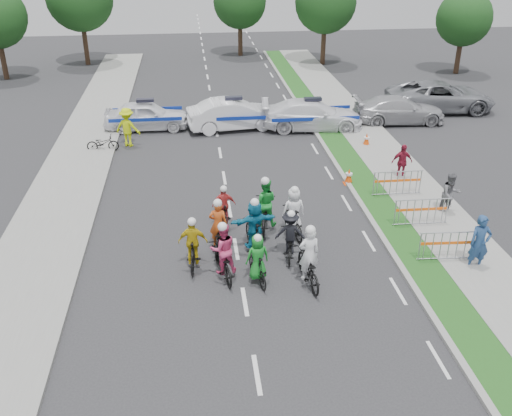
{
  "coord_description": "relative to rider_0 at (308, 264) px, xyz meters",
  "views": [
    {
      "loc": [
        -1.24,
        -13.49,
        9.86
      ],
      "look_at": [
        0.77,
        3.81,
        1.1
      ],
      "focal_mm": 40.0,
      "sensor_mm": 36.0,
      "label": 1
    }
  ],
  "objects": [
    {
      "name": "sidewalk_left",
      "position": [
        -8.5,
        4.25,
        -0.6
      ],
      "size": [
        3.0,
        60.0,
        0.13
      ],
      "primitive_type": "cube",
      "color": "gray",
      "rests_on": "ground"
    },
    {
      "name": "tree_2",
      "position": [
        16.0,
        25.25,
        3.17
      ],
      "size": [
        3.85,
        3.85,
        5.77
      ],
      "color": "#382619",
      "rests_on": "ground"
    },
    {
      "name": "grass_strip",
      "position": [
        3.8,
        4.25,
        -0.61
      ],
      "size": [
        1.2,
        60.0,
        0.11
      ],
      "primitive_type": "cube",
      "color": "#224E19",
      "rests_on": "ground"
    },
    {
      "name": "police_car_0",
      "position": [
        -5.62,
        15.18,
        0.08
      ],
      "size": [
        4.41,
        1.87,
        1.49
      ],
      "primitive_type": "imported",
      "rotation": [
        0.0,
        0.0,
        1.55
      ],
      "color": "white",
      "rests_on": "ground"
    },
    {
      "name": "ground",
      "position": [
        -2.0,
        -0.75,
        -0.67
      ],
      "size": [
        90.0,
        90.0,
        0.0
      ],
      "primitive_type": "plane",
      "color": "#28282B",
      "rests_on": "ground"
    },
    {
      "name": "spectator_2",
      "position": [
        5.48,
        7.26,
        0.11
      ],
      "size": [
        0.93,
        0.42,
        1.56
      ],
      "primitive_type": "imported",
      "rotation": [
        0.0,
        0.0,
        0.05
      ],
      "color": "maroon",
      "rests_on": "ground"
    },
    {
      "name": "rider_3",
      "position": [
        -3.41,
        1.28,
        0.03
      ],
      "size": [
        0.95,
        1.77,
        1.82
      ],
      "rotation": [
        0.0,
        0.0,
        3.04
      ],
      "color": "black",
      "rests_on": "ground"
    },
    {
      "name": "rider_1",
      "position": [
        -1.51,
        0.24,
        -0.0
      ],
      "size": [
        0.79,
        1.67,
        1.7
      ],
      "rotation": [
        0.0,
        0.0,
        3.35
      ],
      "color": "black",
      "rests_on": "ground"
    },
    {
      "name": "police_car_1",
      "position": [
        -1.05,
        14.65,
        0.13
      ],
      "size": [
        5.04,
        2.32,
        1.6
      ],
      "primitive_type": "imported",
      "rotation": [
        0.0,
        0.0,
        1.7
      ],
      "color": "white",
      "rests_on": "ground"
    },
    {
      "name": "cone_0",
      "position": [
        3.15,
        7.02,
        -0.33
      ],
      "size": [
        0.4,
        0.4,
        0.7
      ],
      "color": "#F24C0C",
      "rests_on": "ground"
    },
    {
      "name": "spectator_1",
      "position": [
        6.13,
        3.88,
        0.16
      ],
      "size": [
        0.9,
        0.75,
        1.66
      ],
      "primitive_type": "imported",
      "rotation": [
        0.0,
        0.0,
        0.16
      ],
      "color": "#58585D",
      "rests_on": "ground"
    },
    {
      "name": "rider_9",
      "position": [
        -2.28,
        3.88,
        -0.02
      ],
      "size": [
        0.86,
        1.6,
        1.66
      ],
      "rotation": [
        0.0,
        0.0,
        3.22
      ],
      "color": "black",
      "rests_on": "ground"
    },
    {
      "name": "rider_2",
      "position": [
        -2.52,
        0.65,
        0.05
      ],
      "size": [
        0.97,
        1.98,
        1.94
      ],
      "rotation": [
        0.0,
        0.0,
        3.31
      ],
      "color": "black",
      "rests_on": "ground"
    },
    {
      "name": "sidewalk_right",
      "position": [
        5.6,
        4.25,
        -0.6
      ],
      "size": [
        2.4,
        60.0,
        0.13
      ],
      "primitive_type": "cube",
      "color": "gray",
      "rests_on": "ground"
    },
    {
      "name": "barrier_2",
      "position": [
        4.7,
        5.56,
        -0.11
      ],
      "size": [
        2.0,
        0.52,
        1.12
      ],
      "primitive_type": null,
      "rotation": [
        0.0,
        0.0,
        -0.01
      ],
      "color": "#A5A8AD",
      "rests_on": "ground"
    },
    {
      "name": "barrier_0",
      "position": [
        4.7,
        0.64,
        -0.11
      ],
      "size": [
        2.02,
        0.61,
        1.12
      ],
      "primitive_type": null,
      "rotation": [
        0.0,
        0.0,
        -0.06
      ],
      "color": "#A5A8AD",
      "rests_on": "ground"
    },
    {
      "name": "marshal_hiviz",
      "position": [
        -6.38,
        12.73,
        0.29
      ],
      "size": [
        1.41,
        1.11,
        1.91
      ],
      "primitive_type": "imported",
      "rotation": [
        0.0,
        0.0,
        2.77
      ],
      "color": "#C2DC0B",
      "rests_on": "ground"
    },
    {
      "name": "rider_0",
      "position": [
        0.0,
        0.0,
        0.0
      ],
      "size": [
        0.9,
        2.05,
        2.03
      ],
      "rotation": [
        0.0,
        0.0,
        3.25
      ],
      "color": "black",
      "rests_on": "ground"
    },
    {
      "name": "rider_4",
      "position": [
        -0.29,
        1.54,
        0.02
      ],
      "size": [
        1.06,
        1.8,
        1.75
      ],
      "rotation": [
        0.0,
        0.0,
        2.95
      ],
      "color": "black",
      "rests_on": "ground"
    },
    {
      "name": "rider_8",
      "position": [
        -0.86,
        3.58,
        0.08
      ],
      "size": [
        1.05,
        2.09,
        2.04
      ],
      "rotation": [
        0.0,
        0.0,
        2.96
      ],
      "color": "black",
      "rests_on": "ground"
    },
    {
      "name": "cone_1",
      "position": [
        5.17,
        11.27,
        -0.33
      ],
      "size": [
        0.4,
        0.4,
        0.7
      ],
      "color": "#F24C0C",
      "rests_on": "ground"
    },
    {
      "name": "civilian_sedan",
      "position": [
        7.96,
        14.71,
        0.05
      ],
      "size": [
        5.04,
        2.23,
        1.44
      ],
      "primitive_type": "imported",
      "rotation": [
        0.0,
        0.0,
        1.53
      ],
      "color": "#A9AAAE",
      "rests_on": "ground"
    },
    {
      "name": "parked_bike",
      "position": [
        -7.55,
        12.14,
        -0.27
      ],
      "size": [
        1.52,
        0.54,
        0.79
      ],
      "primitive_type": "imported",
      "rotation": [
        0.0,
        0.0,
        1.56
      ],
      "color": "black",
      "rests_on": "ground"
    },
    {
      "name": "civilian_suv",
      "position": [
        11.07,
        16.57,
        0.18
      ],
      "size": [
        6.29,
        3.2,
        1.7
      ],
      "primitive_type": "imported",
      "rotation": [
        0.0,
        0.0,
        1.51
      ],
      "color": "gray",
      "rests_on": "ground"
    },
    {
      "name": "tree_1",
      "position": [
        7.0,
        29.25,
        3.87
      ],
      "size": [
        4.55,
        4.55,
        6.82
      ],
      "color": "#382619",
      "rests_on": "ground"
    },
    {
      "name": "tree_4",
      "position": [
        1.0,
        33.25,
        3.52
      ],
      "size": [
        4.2,
        4.2,
        6.3
      ],
      "color": "#382619",
      "rests_on": "ground"
    },
    {
      "name": "spectator_0",
      "position": [
        5.44,
        0.16,
        0.27
      ],
      "size": [
        0.69,
        0.45,
        1.87
      ],
      "primitive_type": "imported",
      "rotation": [
        0.0,
        0.0,
        -0.01
      ],
      "color": "navy",
      "rests_on": "ground"
    },
    {
      "name": "police_car_2",
      "position": [
        3.05,
        14.2,
        0.1
      ],
      "size": [
        5.52,
        2.72,
        1.54
      ],
      "primitive_type": "imported",
      "rotation": [
        0.0,
        0.0,
        1.46
      ],
      "color": "white",
      "rests_on": "ground"
    },
    {
      "name": "rider_5",
      "position": [
        -1.38,
        2.13,
        0.15
      ],
      "size": [
        1.62,
        1.92,
        1.95
      ],
      "rotation": [
        0.0,
        0.0,
        3.35
      ],
      "color": "black",
      "rests_on": "ground"
    },
    {
      "name": "curb_right",
      "position": [
        3.1,
        4.25,
        -0.61
      ],
      "size": [
        0.2,
        60.0,
        0.12
      ],
      "primitive_type": "cube",
      "color": "gray",
      "rests_on": "ground"
    },
    {
      "name": "barrier_1",
      "position": [
        4.7,
        3.03,
        -0.11
      ],
      "size": [
        2.01,
        0.54,
        1.12
      ],
      "primitive_type": null,
      "rotation": [
        0.0,
        0.0,
        -0.02
      ],
      "color": "#A5A8AD",
      "rests_on": "ground"
    },
    {
      "name": "rider_6",
      "position": [
        -2.57,
        2.25,
        -0.03
      ],
      "size": [
        0.96,
        1.98,
        1.94
      ],
      "rotation": [
        0.0,
        0.0,
        2.98
      ],
      "color": "black",
      "rests_on": "ground"
    },
    {
      "name": "rider_7",
      "position": [
        0.06,
        2.95,
        0.08
      ],
      "size": [
        0.89,
        1.9,
        1.93
      ],
      "rotation": [
        0.0,
        0.0,
        3.32
      ],
      "color": "black",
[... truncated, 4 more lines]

